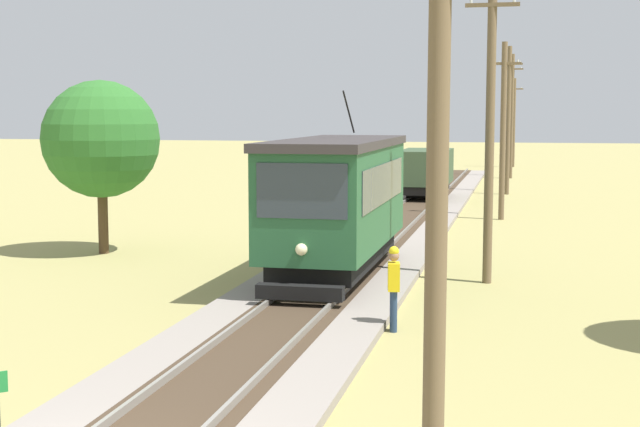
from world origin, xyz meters
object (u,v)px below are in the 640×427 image
Objects in this scene: track_worker at (394,284)px; tree_right_near at (101,139)px; utility_pole_mid at (503,129)px; utility_pole_distant at (512,115)px; utility_pole_horizon at (514,122)px; gravel_pile at (329,188)px; utility_pole_foreground at (437,200)px; utility_pole_near_tram at (490,123)px; red_tram at (337,200)px; freight_car at (426,171)px; utility_pole_far at (508,119)px.

tree_right_near is at bearing 131.59° from track_worker.
utility_pole_distant is (-0.00, 24.85, 0.50)m from utility_pole_mid.
gravel_pile is (-9.10, -30.33, -3.16)m from utility_pole_horizon.
tree_right_near is at bearing -98.96° from gravel_pile.
utility_pole_foreground is 3.93× the size of track_worker.
utility_pole_near_tram is 4.64× the size of track_worker.
red_tram is 2.71× the size of gravel_pile.
red_tram is 22.53m from freight_car.
red_tram is 1.05× the size of utility_pole_far.
utility_pole_mid is (0.00, 29.57, 0.21)m from utility_pole_foreground.
utility_pole_far is at bearing 90.00° from utility_pole_foreground.
gravel_pile is (-9.10, 7.69, -3.24)m from utility_pole_mid.
tree_right_near is at bearing -113.17° from freight_car.
tree_right_near is (-3.15, -20.00, 3.09)m from gravel_pile.
gravel_pile is at bearing 173.23° from freight_car.
red_tram is 14.74m from utility_pole_foreground.
tree_right_near is (-8.30, -19.39, 2.10)m from freight_car.
red_tram reaches higher than track_worker.
utility_pole_mid is 24.86m from utility_pole_distant.
utility_pole_mid is at bearing -90.00° from utility_pole_far.
utility_pole_mid is 2.36× the size of gravel_pile.
utility_pole_horizon is at bearing 78.59° from track_worker.
utility_pole_horizon is (3.95, 30.95, 2.17)m from freight_car.
track_worker is at bearing -94.61° from utility_pole_mid.
utility_pole_horizon reaches higher than track_worker.
red_tram is at bearing 103.35° from track_worker.
gravel_pile is (-9.10, 22.44, -3.67)m from utility_pole_near_tram.
utility_pole_far is 33.27m from track_worker.
utility_pole_foreground is at bearing -90.00° from utility_pole_distant.
utility_pole_far is (0.00, 12.32, 0.34)m from utility_pole_mid.
utility_pole_near_tram reaches higher than utility_pole_horizon.
utility_pole_far is at bearing -90.00° from utility_pole_horizon.
utility_pole_horizon is at bearing 90.00° from utility_pole_mid.
red_tram is 53.63m from utility_pole_horizon.
tree_right_near is (-12.25, -12.31, -0.15)m from utility_pole_mid.
red_tram is at bearing -170.05° from utility_pole_near_tram.
gravel_pile is (-5.14, 0.61, -0.99)m from freight_car.
gravel_pile is 1.77× the size of track_worker.
freight_car is at bearing -102.54° from utility_pole_distant.
utility_pole_mid is at bearing -60.83° from freight_car.
tree_right_near reaches higher than track_worker.
utility_pole_horizon is at bearing 90.00° from utility_pole_far.
utility_pole_foreground is at bearing -54.63° from tree_right_near.
track_worker is (-1.67, -58.79, -2.75)m from utility_pole_horizon.
utility_pole_horizon is (0.00, 52.77, -0.51)m from utility_pole_near_tram.
red_tram is 1.03× the size of utility_pole_near_tram.
utility_pole_near_tram is at bearing -11.23° from tree_right_near.
utility_pole_foreground reaches higher than track_worker.
utility_pole_near_tram is at bearing -79.73° from freight_car.
utility_pole_far is 27.51m from tree_right_near.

